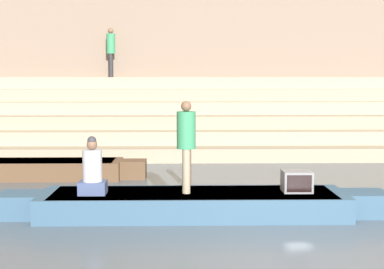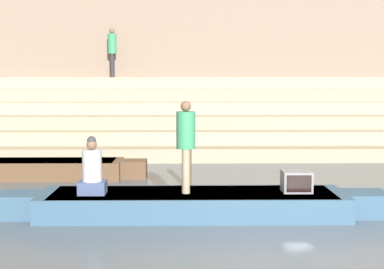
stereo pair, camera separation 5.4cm
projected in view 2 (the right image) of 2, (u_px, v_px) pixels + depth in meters
ground_plane at (302, 261)px, 7.10m from camera, size 120.00×120.00×0.00m
ghat_steps at (231, 124)px, 18.13m from camera, size 36.00×4.66×2.45m
back_wall at (226, 20)px, 20.00m from camera, size 34.20×1.28×9.26m
rowboat_main at (193, 203)px, 9.43m from camera, size 6.87×1.41×0.42m
person_standing at (186, 140)px, 9.34m from camera, size 0.33×0.33×1.61m
person_rowing at (92, 171)px, 9.24m from camera, size 0.47×0.37×1.01m
tv_set at (297, 181)px, 9.44m from camera, size 0.51×0.43×0.37m
moored_boat_shore at (33, 169)px, 12.97m from camera, size 5.53×1.05×0.44m
mooring_post at (188, 164)px, 11.78m from camera, size 0.17×0.17×1.09m
person_on_steps at (112, 49)px, 19.09m from camera, size 0.31×0.31×1.75m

